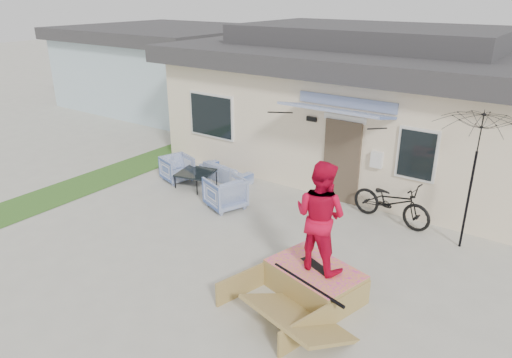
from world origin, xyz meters
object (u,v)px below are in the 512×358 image
Objects in this scene: bicycle at (392,197)px; skater at (320,215)px; armchair_right at (225,191)px; skateboard at (317,266)px; coffee_table at (196,179)px; armchair_left at (177,167)px; loveseat at (226,169)px; patio_umbrella at (474,168)px; skate_ramp at (315,281)px.

bicycle is 3.55m from skater.
skateboard is at bearing 83.92° from armchair_right.
bicycle reaches higher than coffee_table.
bicycle is (3.59, 1.60, 0.18)m from armchair_right.
armchair_left is at bearing 179.16° from skateboard.
bicycle is (4.75, 0.16, 0.30)m from loveseat.
patio_umbrella reaches higher than loveseat.
skater is at bearing 83.92° from armchair_right.
coffee_table is 0.46× the size of bicycle.
loveseat is 0.73× the size of patio_umbrella.
patio_umbrella is at bearing 125.83° from armchair_right.
skate_ramp reaches higher than coffee_table.
skater reaches higher than skateboard.
skateboard is at bearing -86.01° from skater.
armchair_left is 0.38× the size of skate_ramp.
coffee_table is at bearing 176.72° from skateboard.
skater reaches higher than armchair_left.
skateboard is (0.01, 0.05, 0.28)m from skate_ramp.
skateboard is at bearing 153.61° from loveseat.
armchair_right is 4.13m from skater.
armchair_right is 1.19× the size of skateboard.
bicycle is at bearing -63.14° from armchair_left.
skateboard is at bearing -95.72° from armchair_left.
armchair_left is at bearing -174.12° from patio_umbrella.
loveseat is 0.96m from coffee_table.
loveseat is at bearing -30.82° from skater.
skater reaches higher than armchair_right.
skateboard is 0.38× the size of skater.
loveseat is 1.86m from armchair_right.
skater is (0.01, 0.05, 1.27)m from skate_ramp.
loveseat is 1.36m from armchair_left.
coffee_table is (-1.47, 0.54, -0.22)m from armchair_right.
loveseat is 4.76m from bicycle.
skater reaches higher than skate_ramp.
armchair_right reaches higher than armchair_left.
loveseat is at bearing 159.57° from skate_ramp.
loveseat is 1.86× the size of armchair_right.
armchair_right is at bearing 122.02° from bicycle.
armchair_right reaches higher than skateboard.
armchair_left is at bearing -83.99° from armchair_right.
bicycle is (5.06, 1.06, 0.39)m from coffee_table.
skateboard is (-0.05, -3.42, -0.07)m from bicycle.
bicycle is at bearing 11.84° from coffee_table.
patio_umbrella reaches higher than coffee_table.
armchair_left is 0.40× the size of skater.
skateboard is at bearing 90.00° from skate_ramp.
armchair_left is 6.26m from skate_ramp.
loveseat is at bearing 70.84° from coffee_table.
loveseat is 0.84× the size of bicycle.
coffee_table is at bearing -21.25° from skater.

